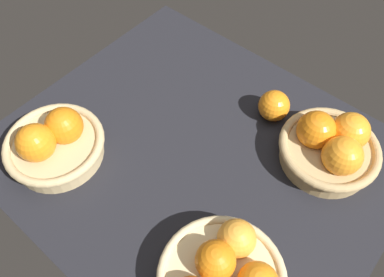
{
  "coord_description": "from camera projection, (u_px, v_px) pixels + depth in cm",
  "views": [
    {
      "loc": [
        -29.7,
        36.21,
        75.85
      ],
      "look_at": [
        1.58,
        -0.8,
        7.0
      ],
      "focal_mm": 35.87,
      "sensor_mm": 36.0,
      "label": 1
    }
  ],
  "objects": [
    {
      "name": "market_tray",
      "position": [
        195.0,
        158.0,
        0.88
      ],
      "size": [
        84.0,
        72.0,
        3.0
      ],
      "primitive_type": "cube",
      "color": "black",
      "rests_on": "ground"
    },
    {
      "name": "loose_orange_front_gap",
      "position": [
        274.0,
        106.0,
        0.9
      ],
      "size": [
        7.39,
        7.39,
        7.39
      ],
      "primitive_type": "sphere",
      "color": "orange",
      "rests_on": "market_tray"
    },
    {
      "name": "basket_near_left",
      "position": [
        331.0,
        147.0,
        0.82
      ],
      "size": [
        21.72,
        21.72,
        11.36
      ],
      "color": "tan",
      "rests_on": "market_tray"
    },
    {
      "name": "basket_far_right",
      "position": [
        54.0,
        143.0,
        0.83
      ],
      "size": [
        21.79,
        21.79,
        11.59
      ],
      "color": "tan",
      "rests_on": "market_tray"
    }
  ]
}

